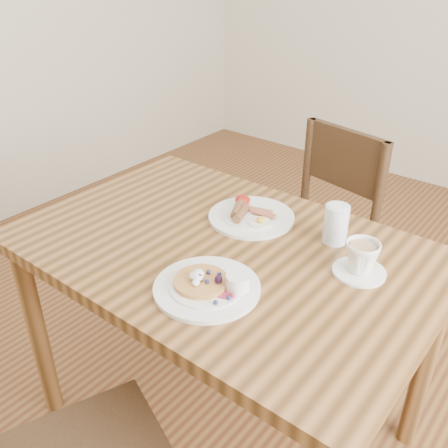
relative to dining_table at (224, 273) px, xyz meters
name	(u,v)px	position (x,y,z in m)	size (l,w,h in m)	color
ground	(224,420)	(0.00, 0.00, -0.65)	(5.00, 5.00, 0.00)	#582E19
dining_table	(224,273)	(0.00, 0.00, 0.00)	(1.20, 0.80, 0.75)	brown
chair_far	(316,228)	(-0.04, 0.66, -0.16)	(0.49, 0.49, 0.88)	#3E2616
pancake_plate	(209,286)	(0.10, -0.19, 0.11)	(0.27, 0.27, 0.06)	white
breakfast_plate	(250,215)	(-0.03, 0.18, 0.11)	(0.27, 0.27, 0.04)	white
teacup_saucer	(361,259)	(0.36, 0.11, 0.14)	(0.14, 0.14, 0.09)	white
water_glass	(336,224)	(0.24, 0.22, 0.16)	(0.07, 0.07, 0.12)	silver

